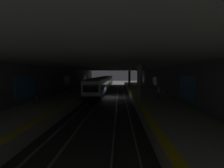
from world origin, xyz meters
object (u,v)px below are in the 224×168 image
person_walking_mid (81,83)px  person_standing_far (85,85)px  pillar_far (129,78)px  metro_train (104,83)px  bench_right_mid (82,84)px  bench_left_near (170,96)px  bench_right_near (73,87)px  person_waiting_near (159,92)px  trash_bin (37,100)px  pillar_near (139,83)px  backpack_on_floor (71,92)px  person_boarding (78,84)px  bench_left_mid (162,93)px

person_walking_mid → person_standing_far: size_ratio=0.99×
pillar_far → person_walking_mid: 12.56m
metro_train → bench_right_mid: (1.55, 6.33, -0.45)m
bench_left_near → bench_right_near: same height
bench_right_mid → person_waiting_near: size_ratio=1.06×
person_waiting_near → trash_bin: person_waiting_near is taller
pillar_near → bench_right_near: bearing=43.7°
bench_left_near → bench_right_near: size_ratio=1.00×
person_waiting_near → trash_bin: bearing=104.5°
bench_right_near → backpack_on_floor: size_ratio=4.25×
person_boarding → trash_bin: 18.02m
bench_right_near → person_standing_far: 3.26m
pillar_far → person_walking_mid: bearing=86.4°
metro_train → trash_bin: bearing=165.2°
bench_left_near → person_waiting_near: size_ratio=1.06×
bench_left_mid → person_waiting_near: person_waiting_near is taller
metro_train → person_boarding: metro_train is taller
bench_left_mid → backpack_on_floor: (2.40, 15.32, -0.32)m
metro_train → person_walking_mid: metro_train is taller
bench_left_mid → person_walking_mid: size_ratio=0.99×
bench_left_mid → metro_train: bearing=35.4°
pillar_near → metro_train: pillar_near is taller
pillar_far → person_boarding: pillar_far is taller
pillar_far → bench_left_mid: bearing=-162.2°
person_walking_mid → backpack_on_floor: bearing=-173.3°
person_standing_far → trash_bin: person_standing_far is taller
bench_left_near → person_standing_far: (10.89, 14.14, 0.43)m
bench_left_near → person_boarding: size_ratio=1.10×
pillar_far → person_waiting_near: (-15.21, -2.99, -1.41)m
person_waiting_near → person_standing_far: 16.34m
bench_left_near → person_walking_mid: size_ratio=0.99×
backpack_on_floor → bench_left_mid: bearing=-98.9°
pillar_near → bench_right_mid: size_ratio=2.68×
pillar_far → backpack_on_floor: pillar_far is taller
bench_right_near → bench_right_mid: bearing=0.0°
bench_right_mid → backpack_on_floor: bearing=-173.0°
metro_train → person_boarding: 6.78m
pillar_far → bench_right_near: bearing=106.8°
bench_left_near → backpack_on_floor: bench_left_near is taller
bench_right_mid → person_standing_far: person_standing_far is taller
person_waiting_near → person_boarding: bearing=47.8°
bench_left_mid → person_waiting_near: 2.51m
bench_right_mid → person_walking_mid: person_walking_mid is taller
metro_train → person_boarding: (-3.19, 5.98, -0.14)m
bench_right_near → person_waiting_near: (-11.33, -15.87, 0.34)m
trash_bin → person_waiting_near: bearing=-75.5°
bench_right_mid → person_standing_far: 9.35m
pillar_near → trash_bin: pillar_near is taller
person_boarding → backpack_on_floor: 9.63m
bench_left_mid → trash_bin: (-6.10, 16.33, -0.10)m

